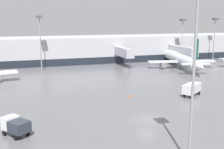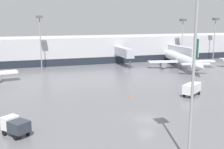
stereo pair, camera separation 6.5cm
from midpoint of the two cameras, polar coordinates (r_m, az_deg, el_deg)
ground_plane at (r=44.19m, az=7.00°, el=-8.98°), size 320.00×320.00×0.00m
terminal_building at (r=101.46m, az=-7.75°, el=5.06°), size 160.00×31.35×9.00m
parked_jet_2 at (r=90.61m, az=13.95°, el=2.97°), size 21.16×33.46×9.93m
service_truck_0 at (r=39.68m, az=-19.05°, el=-9.71°), size 3.95×4.34×2.41m
service_truck_1 at (r=58.46m, az=15.88°, el=-2.70°), size 5.42×4.56×2.52m
traffic_cone_0 at (r=55.44m, az=3.90°, el=-4.31°), size 0.40×0.40×0.75m
apron_light_mast_0 at (r=28.84m, az=16.81°, el=10.97°), size 1.80×1.80×19.56m
apron_light_mast_1 at (r=85.90m, az=-14.51°, el=9.38°), size 1.80×1.80×16.20m
apron_light_mast_3 at (r=110.88m, az=20.19°, el=9.15°), size 1.80×1.80×15.55m
apron_light_mast_7 at (r=101.47m, az=14.15°, el=9.24°), size 1.80×1.80×15.24m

